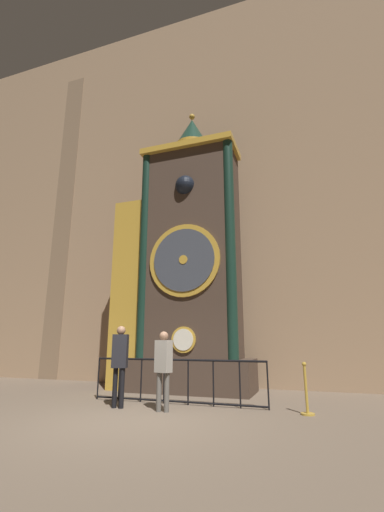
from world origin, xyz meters
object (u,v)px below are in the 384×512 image
object	(u,v)px
visitor_near	(120,358)
visitor_far	(163,363)
stanchion_post	(307,397)
clock_tower	(182,263)

from	to	relation	value
visitor_near	visitor_far	bearing A→B (deg)	-19.66
visitor_near	visitor_far	size ratio (longest dim) A/B	1.08
visitor_near	stanchion_post	distance (m)	4.14
visitor_far	visitor_near	bearing A→B (deg)	-167.10
stanchion_post	visitor_far	bearing A→B (deg)	-166.50
clock_tower	visitor_near	bearing A→B (deg)	-98.01
clock_tower	visitor_far	xyz separation A→B (m)	(0.72, -2.92, -2.91)
clock_tower	stanchion_post	distance (m)	5.55
visitor_near	stanchion_post	size ratio (longest dim) A/B	1.74
clock_tower	visitor_far	world-z (taller)	clock_tower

